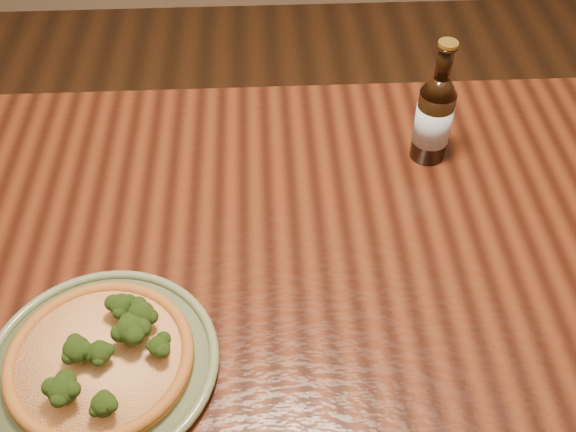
{
  "coord_description": "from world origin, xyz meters",
  "views": [
    {
      "loc": [
        0.01,
        -0.6,
        1.56
      ],
      "look_at": [
        0.05,
        0.11,
        0.82
      ],
      "focal_mm": 42.0,
      "sensor_mm": 36.0,
      "label": 1
    }
  ],
  "objects_px": {
    "table": "(259,289)",
    "pizza": "(101,357)",
    "beer_bottle": "(434,117)",
    "plate": "(102,364)"
  },
  "relations": [
    {
      "from": "table",
      "to": "pizza",
      "type": "distance_m",
      "value": 0.31
    },
    {
      "from": "table",
      "to": "pizza",
      "type": "height_order",
      "value": "pizza"
    },
    {
      "from": "pizza",
      "to": "beer_bottle",
      "type": "relative_size",
      "value": 1.08
    },
    {
      "from": "plate",
      "to": "beer_bottle",
      "type": "xyz_separation_m",
      "value": [
        0.53,
        0.42,
        0.08
      ]
    },
    {
      "from": "pizza",
      "to": "beer_bottle",
      "type": "xyz_separation_m",
      "value": [
        0.53,
        0.42,
        0.06
      ]
    },
    {
      "from": "table",
      "to": "pizza",
      "type": "bearing_deg",
      "value": -137.11
    },
    {
      "from": "table",
      "to": "beer_bottle",
      "type": "relative_size",
      "value": 6.8
    },
    {
      "from": "pizza",
      "to": "plate",
      "type": "bearing_deg",
      "value": 171.97
    },
    {
      "from": "plate",
      "to": "beer_bottle",
      "type": "bearing_deg",
      "value": 38.36
    },
    {
      "from": "plate",
      "to": "beer_bottle",
      "type": "height_order",
      "value": "beer_bottle"
    }
  ]
}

